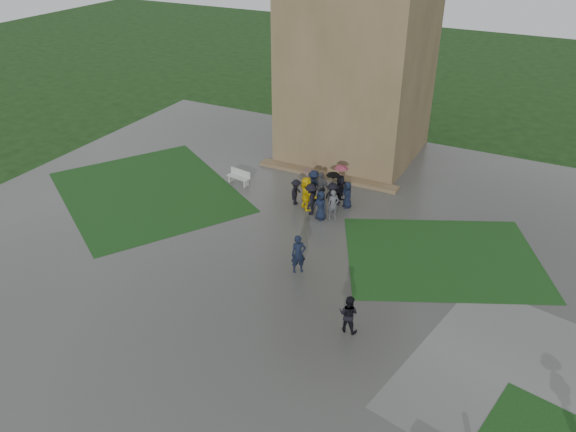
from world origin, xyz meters
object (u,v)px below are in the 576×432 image
at_px(tower, 361,13).
at_px(pedestrian_mid, 298,254).
at_px(pedestrian_near, 348,314).
at_px(bench, 239,177).

distance_m(tower, pedestrian_mid, 16.56).
relative_size(tower, pedestrian_mid, 9.66).
relative_size(tower, pedestrian_near, 10.96).
bearing_deg(pedestrian_near, pedestrian_mid, -36.95).
distance_m(bench, pedestrian_near, 14.20).
height_order(tower, pedestrian_mid, tower).
bearing_deg(pedestrian_near, bench, -40.12).
relative_size(bench, pedestrian_mid, 0.82).
bearing_deg(bench, pedestrian_mid, -33.78).
height_order(tower, pedestrian_near, tower).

